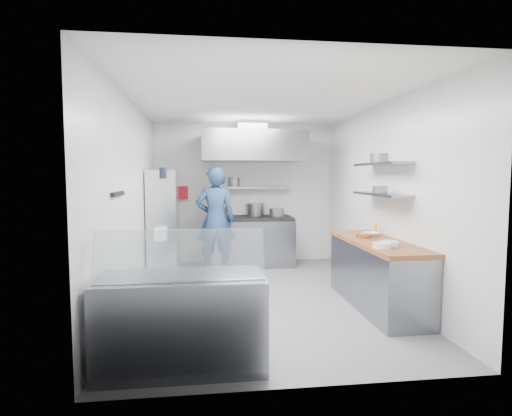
{
  "coord_description": "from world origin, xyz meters",
  "views": [
    {
      "loc": [
        -0.77,
        -5.61,
        1.76
      ],
      "look_at": [
        0.0,
        0.6,
        1.25
      ],
      "focal_mm": 28.0,
      "sensor_mm": 36.0,
      "label": 1
    }
  ],
  "objects": [
    {
      "name": "hood_duct",
      "position": [
        0.1,
        2.15,
        2.68
      ],
      "size": [
        0.55,
        0.55,
        0.24
      ],
      "primitive_type": "cube",
      "color": "slate",
      "rests_on": "extractor_hood"
    },
    {
      "name": "cooktop",
      "position": [
        0.1,
        2.1,
        0.93
      ],
      "size": [
        1.57,
        0.78,
        0.06
      ],
      "primitive_type": "cube",
      "color": "black",
      "rests_on": "gas_range"
    },
    {
      "name": "rack_bin_b",
      "position": [
        -1.53,
        1.27,
        1.3
      ],
      "size": [
        0.16,
        0.2,
        0.18
      ],
      "primitive_type": "cube",
      "color": "yellow",
      "rests_on": "wire_rack"
    },
    {
      "name": "copper_pan",
      "position": [
        1.36,
        -0.39,
        0.93
      ],
      "size": [
        0.18,
        0.18,
        0.06
      ],
      "primitive_type": "cylinder",
      "color": "#B96834",
      "rests_on": "prep_counter_top"
    },
    {
      "name": "plate_stack_b",
      "position": [
        1.45,
        -1.02,
        0.93
      ],
      "size": [
        0.21,
        0.21,
        0.06
      ],
      "primitive_type": "cylinder",
      "color": "white",
      "rests_on": "prep_counter_top"
    },
    {
      "name": "wall_front",
      "position": [
        0.0,
        -2.5,
        1.4
      ],
      "size": [
        3.6,
        2.8,
        0.02
      ],
      "primitive_type": "cube",
      "rotation": [
        -1.57,
        0.0,
        0.0
      ],
      "color": "white",
      "rests_on": "floor"
    },
    {
      "name": "ceiling",
      "position": [
        0.0,
        0.0,
        2.8
      ],
      "size": [
        5.0,
        5.0,
        0.0
      ],
      "primitive_type": "plane",
      "rotation": [
        3.14,
        0.0,
        0.0
      ],
      "color": "silver",
      "rests_on": "wall_back"
    },
    {
      "name": "display_glass",
      "position": [
        -1.0,
        -2.12,
        1.07
      ],
      "size": [
        1.47,
        0.19,
        0.42
      ],
      "primitive_type": "cube",
      "rotation": [
        -0.38,
        0.0,
        0.0
      ],
      "color": "silver",
      "rests_on": "display_case"
    },
    {
      "name": "knife_strip",
      "position": [
        -1.78,
        -0.9,
        1.55
      ],
      "size": [
        0.04,
        0.55,
        0.05
      ],
      "primitive_type": "cube",
      "color": "black",
      "rests_on": "wall_left"
    },
    {
      "name": "chef",
      "position": [
        -0.61,
        1.57,
        0.96
      ],
      "size": [
        0.7,
        0.46,
        1.93
      ],
      "primitive_type": "imported",
      "rotation": [
        0.0,
        0.0,
        3.14
      ],
      "color": "navy",
      "rests_on": "floor"
    },
    {
      "name": "shelf_pot_c",
      "position": [
        1.59,
        -0.4,
        1.57
      ],
      "size": [
        0.2,
        0.2,
        0.1
      ],
      "primitive_type": "cylinder",
      "color": "slate",
      "rests_on": "wall_shelf_lower"
    },
    {
      "name": "mixing_bowl",
      "position": [
        1.54,
        -0.24,
        0.93
      ],
      "size": [
        0.27,
        0.27,
        0.06
      ],
      "primitive_type": "imported",
      "rotation": [
        0.0,
        0.0,
        0.19
      ],
      "color": "white",
      "rests_on": "prep_counter_top"
    },
    {
      "name": "stock_pot_mid",
      "position": [
        0.2,
        2.31,
        1.08
      ],
      "size": [
        0.36,
        0.36,
        0.24
      ],
      "primitive_type": "cylinder",
      "color": "slate",
      "rests_on": "cooktop"
    },
    {
      "name": "rack_jar",
      "position": [
        -1.48,
        1.06,
        1.8
      ],
      "size": [
        0.11,
        0.11,
        0.18
      ],
      "primitive_type": "cylinder",
      "color": "black",
      "rests_on": "wire_rack"
    },
    {
      "name": "shelf_pot_a",
      "position": [
        -0.22,
        2.49,
        1.63
      ],
      "size": [
        0.24,
        0.24,
        0.18
      ],
      "primitive_type": "cylinder",
      "color": "slate",
      "rests_on": "over_range_shelf"
    },
    {
      "name": "over_range_shelf",
      "position": [
        0.1,
        2.34,
        1.52
      ],
      "size": [
        1.6,
        0.3,
        0.04
      ],
      "primitive_type": "cube",
      "color": "gray",
      "rests_on": "wall_back"
    },
    {
      "name": "gas_range",
      "position": [
        0.1,
        2.1,
        0.45
      ],
      "size": [
        1.6,
        0.8,
        0.9
      ],
      "primitive_type": "cube",
      "color": "gray",
      "rests_on": "floor"
    },
    {
      "name": "wire_rack",
      "position": [
        -1.53,
        1.56,
        0.93
      ],
      "size": [
        0.5,
        0.9,
        1.85
      ],
      "primitive_type": "cube",
      "color": "silver",
      "rests_on": "floor"
    },
    {
      "name": "wall_left",
      "position": [
        -1.8,
        0.0,
        1.4
      ],
      "size": [
        2.8,
        5.0,
        0.02
      ],
      "primitive_type": "cube",
      "rotation": [
        1.57,
        0.0,
        1.57
      ],
      "color": "white",
      "rests_on": "floor"
    },
    {
      "name": "red_firebox",
      "position": [
        -1.25,
        2.44,
        1.42
      ],
      "size": [
        0.22,
        0.1,
        0.26
      ],
      "primitive_type": "cube",
      "color": "#B50E1D",
      "rests_on": "wall_back"
    },
    {
      "name": "prep_counter_top",
      "position": [
        1.48,
        -0.6,
        0.87
      ],
      "size": [
        0.65,
        2.04,
        0.06
      ],
      "primitive_type": "cube",
      "color": "brown",
      "rests_on": "prep_counter_base"
    },
    {
      "name": "stock_pot_left",
      "position": [
        -0.53,
        2.08,
        1.06
      ],
      "size": [
        0.28,
        0.28,
        0.2
      ],
      "primitive_type": "cylinder",
      "color": "slate",
      "rests_on": "cooktop"
    },
    {
      "name": "display_case",
      "position": [
        -1.0,
        -2.0,
        0.42
      ],
      "size": [
        1.5,
        0.7,
        0.85
      ],
      "primitive_type": "cube",
      "color": "gray",
      "rests_on": "floor"
    },
    {
      "name": "wall_shelf_lower",
      "position": [
        1.64,
        -0.3,
        1.5
      ],
      "size": [
        0.3,
        1.3,
        0.04
      ],
      "primitive_type": "cube",
      "color": "gray",
      "rests_on": "wall_right"
    },
    {
      "name": "wall_back",
      "position": [
        0.0,
        2.5,
        1.4
      ],
      "size": [
        3.6,
        2.8,
        0.02
      ],
      "primitive_type": "cube",
      "rotation": [
        1.57,
        0.0,
        0.0
      ],
      "color": "white",
      "rests_on": "floor"
    },
    {
      "name": "prep_counter_base",
      "position": [
        1.48,
        -0.6,
        0.42
      ],
      "size": [
        0.62,
        2.0,
        0.84
      ],
      "primitive_type": "cube",
      "color": "gray",
      "rests_on": "floor"
    },
    {
      "name": "floor",
      "position": [
        0.0,
        0.0,
        0.0
      ],
      "size": [
        5.0,
        5.0,
        0.0
      ],
      "primitive_type": "plane",
      "color": "slate",
      "rests_on": "ground"
    },
    {
      "name": "stock_pot_right",
      "position": [
        0.59,
        2.07,
        1.04
      ],
      "size": [
        0.29,
        0.29,
        0.16
      ],
      "primitive_type": "cylinder",
      "color": "slate",
      "rests_on": "cooktop"
    },
    {
      "name": "rack_bin_a",
      "position": [
        -1.53,
        0.99,
        0.8
      ],
      "size": [
        0.17,
        0.22,
        0.19
      ],
      "primitive_type": "cube",
      "color": "white",
      "rests_on": "wire_rack"
    },
    {
      "name": "wall_right",
      "position": [
        1.8,
        0.0,
        1.4
      ],
      "size": [
        2.8,
        5.0,
        0.02
      ],
      "primitive_type": "cube",
      "rotation": [
        1.57,
        0.0,
        -1.57
      ],
      "color": "white",
      "rests_on": "floor"
    },
    {
      "name": "shelf_pot_d",
      "position": [
        1.74,
        -0.03,
        2.01
      ],
      "size": [
        0.28,
        0.28,
        0.14
      ],
      "primitive_type": "cylinder",
      "color": "slate",
      "rests_on": "wall_shelf_upper"
    },
    {
      "name": "plate_stack_a",
      "position": [
        1.29,
        -1.14,
        0.93
      ],
      "size": [
        0.21,
        0.21,
        0.06
      ],
      "primitive_type": "cylinder",
      "color": "white",
      "rests_on": "prep_counter_top"
    },
    {
      "name": "squeeze_bottle",
      "position": [
        1.68,
        -0.06,
        0.99
      ],
      "size": [
        0.07,
        0.07,
        0.18
      ],
      "primitive_type": "cylinder",
      "color": "yellow",
      "rests_on": "prep_counter_top"
    },
    {
      "name": "extractor_hood",
      "position": [
        0.1,
        1.93,
        2.3
      ],
      "size": [
        1.9,
        1.15,
        0.55
      ],
      "primitive_type": "cube",
      "color": "gray",
      "rests_on": "wall_back"
    },
    {
      "name": "wall_shelf_upper",
      "position": [
        1.64,
        -0.3,
        1.92
      ],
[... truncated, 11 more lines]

